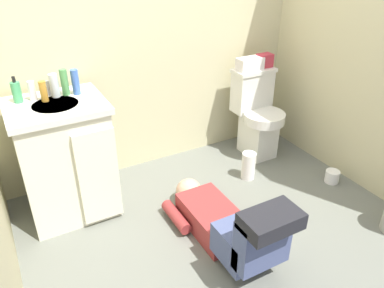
{
  "coord_description": "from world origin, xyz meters",
  "views": [
    {
      "loc": [
        -1.11,
        -1.7,
        1.74
      ],
      "look_at": [
        0.01,
        0.33,
        0.45
      ],
      "focal_mm": 35.51,
      "sensor_mm": 36.0,
      "label": 1
    }
  ],
  "objects_px": {
    "toiletry_bag": "(265,60)",
    "bottle_blue": "(75,82)",
    "faucet": "(49,88)",
    "bottle_clear": "(54,86)",
    "soap_dispenser": "(17,92)",
    "paper_towel_roll": "(248,166)",
    "vanity_cabinet": "(66,159)",
    "bottle_white": "(32,91)",
    "bottle_amber": "(43,91)",
    "tissue_box": "(250,64)",
    "person_plumber": "(228,224)",
    "toilet": "(257,114)",
    "bottle_green": "(65,82)",
    "toilet_paper_roll": "(332,176)"
  },
  "relations": [
    {
      "from": "faucet",
      "to": "soap_dispenser",
      "type": "bearing_deg",
      "value": -173.99
    },
    {
      "from": "faucet",
      "to": "toilet_paper_roll",
      "type": "relative_size",
      "value": 0.91
    },
    {
      "from": "soap_dispenser",
      "to": "bottle_blue",
      "type": "height_order",
      "value": "soap_dispenser"
    },
    {
      "from": "bottle_clear",
      "to": "bottle_white",
      "type": "bearing_deg",
      "value": 177.85
    },
    {
      "from": "bottle_white",
      "to": "paper_towel_roll",
      "type": "distance_m",
      "value": 1.67
    },
    {
      "from": "person_plumber",
      "to": "toiletry_bag",
      "type": "height_order",
      "value": "toiletry_bag"
    },
    {
      "from": "paper_towel_roll",
      "to": "bottle_white",
      "type": "bearing_deg",
      "value": 164.76
    },
    {
      "from": "toilet",
      "to": "bottle_blue",
      "type": "xyz_separation_m",
      "value": [
        -1.47,
        0.04,
        0.53
      ]
    },
    {
      "from": "vanity_cabinet",
      "to": "tissue_box",
      "type": "distance_m",
      "value": 1.63
    },
    {
      "from": "toiletry_bag",
      "to": "bottle_white",
      "type": "height_order",
      "value": "bottle_white"
    },
    {
      "from": "bottle_amber",
      "to": "bottle_clear",
      "type": "bearing_deg",
      "value": 29.87
    },
    {
      "from": "faucet",
      "to": "bottle_clear",
      "type": "bearing_deg",
      "value": -48.55
    },
    {
      "from": "toiletry_bag",
      "to": "soap_dispenser",
      "type": "distance_m",
      "value": 1.93
    },
    {
      "from": "bottle_amber",
      "to": "bottle_blue",
      "type": "relative_size",
      "value": 0.79
    },
    {
      "from": "toiletry_bag",
      "to": "toilet",
      "type": "bearing_deg",
      "value": -139.23
    },
    {
      "from": "bottle_clear",
      "to": "bottle_blue",
      "type": "bearing_deg",
      "value": -9.37
    },
    {
      "from": "toilet",
      "to": "bottle_blue",
      "type": "bearing_deg",
      "value": 178.25
    },
    {
      "from": "bottle_white",
      "to": "toilet_paper_roll",
      "type": "height_order",
      "value": "bottle_white"
    },
    {
      "from": "toilet",
      "to": "vanity_cabinet",
      "type": "relative_size",
      "value": 0.91
    },
    {
      "from": "tissue_box",
      "to": "bottle_amber",
      "type": "relative_size",
      "value": 1.7
    },
    {
      "from": "bottle_green",
      "to": "bottle_clear",
      "type": "bearing_deg",
      "value": -178.87
    },
    {
      "from": "soap_dispenser",
      "to": "paper_towel_roll",
      "type": "height_order",
      "value": "soap_dispenser"
    },
    {
      "from": "bottle_white",
      "to": "bottle_blue",
      "type": "xyz_separation_m",
      "value": [
        0.26,
        -0.03,
        0.02
      ]
    },
    {
      "from": "vanity_cabinet",
      "to": "paper_towel_roll",
      "type": "relative_size",
      "value": 3.62
    },
    {
      "from": "bottle_clear",
      "to": "paper_towel_roll",
      "type": "height_order",
      "value": "bottle_clear"
    },
    {
      "from": "person_plumber",
      "to": "bottle_blue",
      "type": "distance_m",
      "value": 1.32
    },
    {
      "from": "faucet",
      "to": "toilet",
      "type": "bearing_deg",
      "value": -3.63
    },
    {
      "from": "person_plumber",
      "to": "tissue_box",
      "type": "height_order",
      "value": "tissue_box"
    },
    {
      "from": "faucet",
      "to": "bottle_clear",
      "type": "height_order",
      "value": "bottle_clear"
    },
    {
      "from": "bottle_white",
      "to": "bottle_amber",
      "type": "bearing_deg",
      "value": -39.11
    },
    {
      "from": "tissue_box",
      "to": "toiletry_bag",
      "type": "bearing_deg",
      "value": 0.0
    },
    {
      "from": "tissue_box",
      "to": "paper_towel_roll",
      "type": "xyz_separation_m",
      "value": [
        -0.25,
        -0.41,
        -0.69
      ]
    },
    {
      "from": "toilet",
      "to": "soap_dispenser",
      "type": "bearing_deg",
      "value": 177.38
    },
    {
      "from": "toilet",
      "to": "bottle_blue",
      "type": "distance_m",
      "value": 1.56
    },
    {
      "from": "toiletry_bag",
      "to": "bottle_blue",
      "type": "xyz_separation_m",
      "value": [
        -1.57,
        -0.05,
        0.1
      ]
    },
    {
      "from": "toilet",
      "to": "toilet_paper_roll",
      "type": "bearing_deg",
      "value": -70.0
    },
    {
      "from": "toilet",
      "to": "bottle_white",
      "type": "bearing_deg",
      "value": 177.65
    },
    {
      "from": "faucet",
      "to": "bottle_white",
      "type": "relative_size",
      "value": 0.8
    },
    {
      "from": "soap_dispenser",
      "to": "toilet_paper_roll",
      "type": "distance_m",
      "value": 2.37
    },
    {
      "from": "toilet",
      "to": "bottle_green",
      "type": "height_order",
      "value": "bottle_green"
    },
    {
      "from": "toilet",
      "to": "bottle_white",
      "type": "xyz_separation_m",
      "value": [
        -1.73,
        0.07,
        0.51
      ]
    },
    {
      "from": "bottle_white",
      "to": "bottle_green",
      "type": "height_order",
      "value": "bottle_green"
    },
    {
      "from": "toilet",
      "to": "faucet",
      "type": "xyz_separation_m",
      "value": [
        -1.63,
        0.1,
        0.5
      ]
    },
    {
      "from": "vanity_cabinet",
      "to": "person_plumber",
      "type": "height_order",
      "value": "vanity_cabinet"
    },
    {
      "from": "person_plumber",
      "to": "toilet_paper_roll",
      "type": "distance_m",
      "value": 1.15
    },
    {
      "from": "toilet",
      "to": "faucet",
      "type": "height_order",
      "value": "faucet"
    },
    {
      "from": "toiletry_bag",
      "to": "tissue_box",
      "type": "bearing_deg",
      "value": 180.0
    },
    {
      "from": "toiletry_bag",
      "to": "bottle_green",
      "type": "distance_m",
      "value": 1.64
    },
    {
      "from": "soap_dispenser",
      "to": "toilet",
      "type": "bearing_deg",
      "value": -2.62
    },
    {
      "from": "vanity_cabinet",
      "to": "faucet",
      "type": "xyz_separation_m",
      "value": [
        -0.0,
        0.15,
        0.45
      ]
    }
  ]
}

